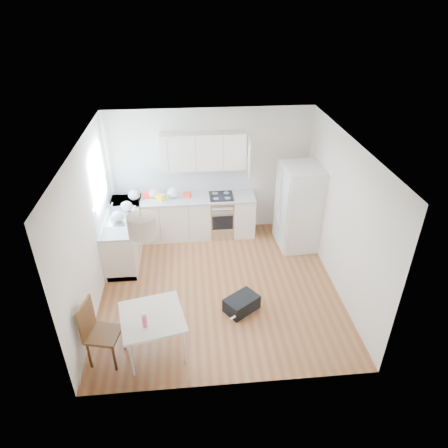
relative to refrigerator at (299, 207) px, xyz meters
name	(u,v)px	position (x,y,z in m)	size (l,w,h in m)	color
floor	(219,286)	(-1.74, -1.26, -0.88)	(4.20, 4.20, 0.00)	brown
ceiling	(218,144)	(-1.74, -1.26, 1.82)	(4.20, 4.20, 0.00)	white
wall_back	(210,172)	(-1.74, 0.84, 0.47)	(4.20, 4.20, 0.00)	white
wall_left	(89,229)	(-3.84, -1.26, 0.47)	(4.20, 4.20, 0.00)	white
wall_right	(342,217)	(0.36, -1.26, 0.47)	(4.20, 4.20, 0.00)	white
window_glassblock	(98,177)	(-3.83, -0.11, 0.87)	(0.02, 1.00, 1.00)	#BFE0F9
cabinets_back	(184,218)	(-2.34, 0.54, -0.44)	(3.00, 0.60, 0.88)	white
cabinets_left	(124,236)	(-3.54, -0.06, -0.44)	(0.60, 1.80, 0.88)	white
counter_back	(183,199)	(-2.34, 0.54, 0.02)	(3.02, 0.64, 0.04)	#A6A9AB
counter_left	(121,216)	(-3.54, -0.06, 0.02)	(0.64, 1.82, 0.04)	#A6A9AB
backsplash_back	(182,179)	(-2.34, 0.84, 0.33)	(3.00, 0.01, 0.58)	white
backsplash_left	(103,202)	(-3.83, -0.06, 0.33)	(0.01, 1.80, 0.58)	white
upper_cabinets	(203,151)	(-1.89, 0.68, 1.00)	(1.70, 0.32, 0.75)	white
range_oven	(221,216)	(-1.54, 0.54, -0.44)	(0.50, 0.61, 0.88)	silver
sink	(121,216)	(-3.54, -0.11, 0.04)	(0.50, 0.80, 0.16)	silver
refrigerator	(299,207)	(0.00, 0.00, 0.00)	(0.84, 0.88, 1.76)	white
dining_table	(152,320)	(-2.81, -2.65, -0.26)	(1.04, 1.04, 0.69)	#BFB3A3
dining_chair	(104,333)	(-3.49, -2.74, -0.37)	(0.43, 0.43, 1.03)	#492915
drink_bottle	(144,320)	(-2.89, -2.84, -0.07)	(0.07, 0.07, 0.23)	#E23F73
gym_bag	(242,304)	(-1.41, -1.91, -0.75)	(0.55, 0.36, 0.26)	black
pendant_lamp	(142,226)	(-2.79, -2.65, 1.30)	(0.36, 0.36, 0.28)	beige
grocery_bag_a	(134,195)	(-3.34, 0.55, 0.15)	(0.24, 0.21, 0.22)	white
grocery_bag_b	(154,194)	(-2.94, 0.60, 0.14)	(0.21, 0.18, 0.19)	white
grocery_bag_c	(173,193)	(-2.53, 0.58, 0.15)	(0.25, 0.22, 0.23)	white
grocery_bag_d	(127,206)	(-3.43, 0.09, 0.14)	(0.23, 0.19, 0.20)	white
grocery_bag_e	(117,217)	(-3.56, -0.32, 0.15)	(0.23, 0.20, 0.21)	white
snack_orange	(187,195)	(-2.25, 0.58, 0.09)	(0.15, 0.09, 0.10)	#F93916
snack_yellow	(160,197)	(-2.80, 0.49, 0.10)	(0.18, 0.11, 0.12)	yellow
snack_red	(147,195)	(-3.09, 0.61, 0.10)	(0.17, 0.11, 0.12)	red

